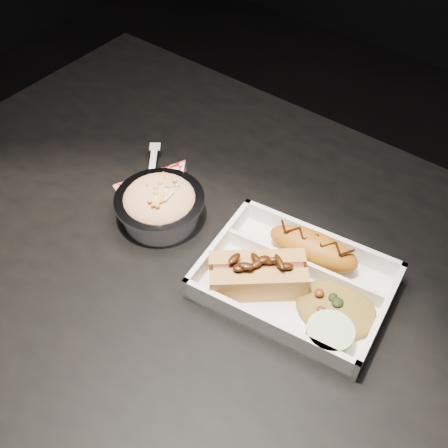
{
  "coord_description": "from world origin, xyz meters",
  "views": [
    {
      "loc": [
        0.3,
        -0.4,
        1.38
      ],
      "look_at": [
        -0.03,
        0.02,
        0.81
      ],
      "focal_mm": 45.0,
      "sensor_mm": 36.0,
      "label": 1
    }
  ],
  "objects_px": {
    "napkin_fork": "(150,184)",
    "fried_pastry": "(313,248)",
    "food_tray": "(295,284)",
    "dining_table": "(228,307)",
    "hotdog": "(258,274)",
    "foil_coleslaw_cup": "(160,203)"
  },
  "relations": [
    {
      "from": "napkin_fork",
      "to": "fried_pastry",
      "type": "bearing_deg",
      "value": 59.22
    },
    {
      "from": "food_tray",
      "to": "fried_pastry",
      "type": "distance_m",
      "value": 0.06
    },
    {
      "from": "dining_table",
      "to": "napkin_fork",
      "type": "distance_m",
      "value": 0.23
    },
    {
      "from": "dining_table",
      "to": "food_tray",
      "type": "bearing_deg",
      "value": 19.01
    },
    {
      "from": "dining_table",
      "to": "napkin_fork",
      "type": "relative_size",
      "value": 7.64
    },
    {
      "from": "dining_table",
      "to": "hotdog",
      "type": "bearing_deg",
      "value": -1.02
    },
    {
      "from": "fried_pastry",
      "to": "food_tray",
      "type": "bearing_deg",
      "value": -82.51
    },
    {
      "from": "fried_pastry",
      "to": "hotdog",
      "type": "height_order",
      "value": "hotdog"
    },
    {
      "from": "food_tray",
      "to": "fried_pastry",
      "type": "xyz_separation_m",
      "value": [
        -0.01,
        0.05,
        0.02
      ]
    },
    {
      "from": "hotdog",
      "to": "napkin_fork",
      "type": "height_order",
      "value": "napkin_fork"
    },
    {
      "from": "foil_coleslaw_cup",
      "to": "food_tray",
      "type": "bearing_deg",
      "value": 3.29
    },
    {
      "from": "food_tray",
      "to": "foil_coleslaw_cup",
      "type": "bearing_deg",
      "value": 175.8
    },
    {
      "from": "dining_table",
      "to": "hotdog",
      "type": "relative_size",
      "value": 8.71
    },
    {
      "from": "food_tray",
      "to": "hotdog",
      "type": "height_order",
      "value": "hotdog"
    },
    {
      "from": "dining_table",
      "to": "food_tray",
      "type": "distance_m",
      "value": 0.14
    },
    {
      "from": "hotdog",
      "to": "fried_pastry",
      "type": "bearing_deg",
      "value": 28.79
    },
    {
      "from": "dining_table",
      "to": "hotdog",
      "type": "xyz_separation_m",
      "value": [
        0.05,
        -0.0,
        0.12
      ]
    },
    {
      "from": "food_tray",
      "to": "fried_pastry",
      "type": "relative_size",
      "value": 2.03
    },
    {
      "from": "dining_table",
      "to": "fried_pastry",
      "type": "xyz_separation_m",
      "value": [
        0.08,
        0.09,
        0.12
      ]
    },
    {
      "from": "hotdog",
      "to": "foil_coleslaw_cup",
      "type": "xyz_separation_m",
      "value": [
        -0.2,
        0.02,
        -0.0
      ]
    },
    {
      "from": "fried_pastry",
      "to": "napkin_fork",
      "type": "relative_size",
      "value": 0.85
    },
    {
      "from": "fried_pastry",
      "to": "foil_coleslaw_cup",
      "type": "bearing_deg",
      "value": -163.38
    }
  ]
}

